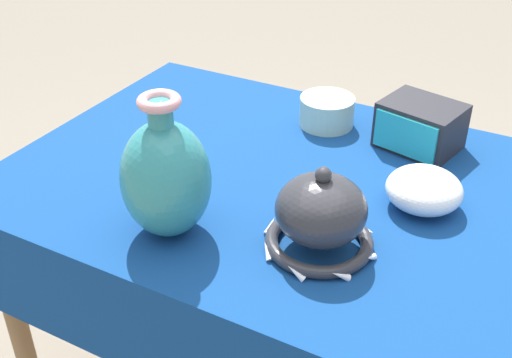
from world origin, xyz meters
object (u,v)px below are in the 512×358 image
(vase_tall_bulbous, at_px, (166,177))
(mosaic_tile_box, at_px, (420,126))
(vase_dome_bell, at_px, (321,217))
(bowl_shallow_porcelain, at_px, (424,190))
(pot_squat_celadon, at_px, (327,111))

(vase_tall_bulbous, relative_size, mosaic_tile_box, 1.41)
(vase_dome_bell, xyz_separation_m, mosaic_tile_box, (0.05, 0.41, -0.01))
(vase_tall_bulbous, distance_m, vase_dome_bell, 0.26)
(mosaic_tile_box, height_order, bowl_shallow_porcelain, mosaic_tile_box)
(vase_tall_bulbous, relative_size, vase_dome_bell, 1.31)
(vase_tall_bulbous, xyz_separation_m, pot_squat_celadon, (0.08, 0.49, -0.07))
(vase_dome_bell, bearing_deg, bowl_shallow_porcelain, 59.07)
(vase_dome_bell, relative_size, mosaic_tile_box, 1.07)
(mosaic_tile_box, distance_m, pot_squat_celadon, 0.21)
(vase_dome_bell, relative_size, pot_squat_celadon, 1.59)
(vase_dome_bell, xyz_separation_m, bowl_shallow_porcelain, (0.12, 0.20, -0.02))
(mosaic_tile_box, xyz_separation_m, pot_squat_celadon, (-0.21, 0.00, -0.02))
(vase_tall_bulbous, bearing_deg, pot_squat_celadon, 80.53)
(mosaic_tile_box, xyz_separation_m, bowl_shallow_porcelain, (0.07, -0.21, -0.01))
(vase_dome_bell, bearing_deg, mosaic_tile_box, 83.46)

